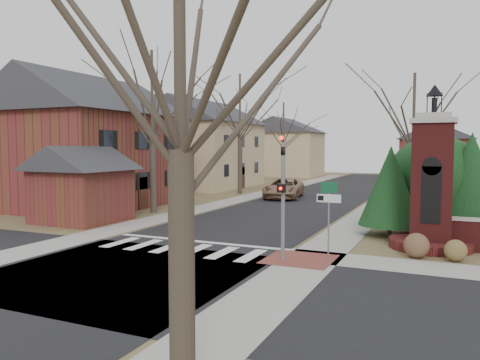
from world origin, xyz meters
The scene contains 27 objects.
ground centered at (0.00, 0.00, 0.00)m, with size 120.00×120.00×0.00m, color brown.
main_street centered at (0.00, 22.00, 0.01)m, with size 8.00×70.00×0.01m, color black.
cross_street centered at (0.00, -3.00, 0.01)m, with size 120.00×8.00×0.01m, color black.
crosswalk_zone centered at (0.00, 0.80, 0.01)m, with size 8.00×2.20×0.02m, color silver.
stop_bar centered at (0.00, 2.30, 0.01)m, with size 8.00×0.35×0.02m, color silver.
sidewalk_right_main centered at (5.20, 22.00, 0.01)m, with size 2.00×60.00×0.02m, color gray.
sidewalk_left centered at (-5.20, 22.00, 0.01)m, with size 2.00×60.00×0.02m, color gray.
curb_apron centered at (4.80, 1.00, 0.01)m, with size 2.40×2.40×0.02m, color brown.
traffic_signal_pole centered at (4.30, 0.57, 2.59)m, with size 0.28×0.41×4.50m.
sign_post centered at (5.59, 1.99, 1.95)m, with size 0.90×0.07×2.75m.
brick_gate_monument centered at (9.00, 4.99, 2.17)m, with size 3.20×3.20×6.47m.
house_brick_left centered at (-13.01, 9.99, 4.66)m, with size 9.80×11.80×9.42m.
house_stucco_left centered at (-13.50, 27.00, 4.59)m, with size 9.80×12.80×9.28m.
garage_left centered at (-8.52, 4.49, 2.24)m, with size 4.80×4.80×4.29m.
house_distant_left centered at (-12.01, 48.00, 4.25)m, with size 10.80×8.80×8.53m.
house_distant_right centered at (7.99, 47.99, 3.65)m, with size 8.80×8.80×7.30m.
evergreen_near centered at (7.20, 7.00, 2.30)m, with size 2.80×2.80×4.10m.
evergreen_mid centered at (10.50, 8.20, 2.60)m, with size 3.40×3.40×4.70m.
evergreen_mass centered at (9.00, 9.50, 2.40)m, with size 4.80×4.80×4.80m, color black.
bare_tree_0 centered at (-7.00, 9.00, 7.70)m, with size 8.05×8.05×11.15m.
bare_tree_1 centered at (-7.00, 22.00, 8.03)m, with size 8.40×8.40×11.64m.
bare_tree_2 centered at (-7.50, 35.00, 7.03)m, with size 7.35×7.35×10.19m.
bare_tree_3 centered at (7.50, 16.00, 6.69)m, with size 7.00×7.00×9.70m.
pickup_truck centered at (-2.36, 20.20, 0.79)m, with size 2.62×5.69×1.58m, color #926D4F.
distant_car centered at (3.40, 47.97, 0.79)m, with size 1.68×4.82×1.59m, color #2F3137.
dry_shrub_left centered at (8.60, 3.00, 0.46)m, with size 0.92×0.92×0.92m, color brown.
dry_shrub_right centered at (9.89, 3.00, 0.39)m, with size 0.78×0.78×0.78m, color brown.
Camera 1 is at (9.63, -14.93, 4.02)m, focal length 35.00 mm.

